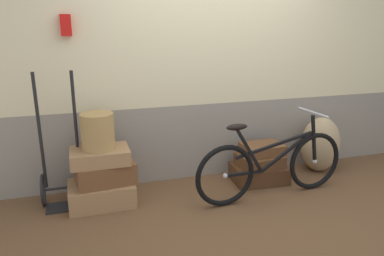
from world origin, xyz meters
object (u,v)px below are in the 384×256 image
suitcase_5 (262,149)px  bicycle (272,166)px  suitcase_1 (104,171)px  suitcase_3 (259,173)px  burlap_sack (320,144)px  luggage_trolley (63,176)px  suitcase_2 (100,156)px  suitcase_0 (102,193)px  suitcase_4 (260,161)px  wicker_basket (98,131)px

suitcase_5 → bicycle: size_ratio=0.26×
suitcase_1 → suitcase_3: bearing=-6.4°
suitcase_1 → suitcase_5: bearing=-6.0°
suitcase_1 → burlap_sack: 2.54m
luggage_trolley → burlap_sack: luggage_trolley is taller
suitcase_2 → luggage_trolley: 0.43m
suitcase_1 → suitcase_0: bearing=-144.0°
suitcase_0 → luggage_trolley: size_ratio=0.48×
suitcase_1 → burlap_sack: size_ratio=0.84×
suitcase_3 → burlap_sack: bearing=8.5°
suitcase_4 → luggage_trolley: bearing=171.8°
suitcase_2 → suitcase_4: 1.75m
suitcase_2 → suitcase_0: bearing=-122.2°
suitcase_0 → suitcase_4: (1.74, 0.02, 0.14)m
burlap_sack → bicycle: bicycle is taller
suitcase_3 → suitcase_5: suitcase_5 is taller
burlap_sack → bicycle: (-0.91, -0.47, 0.01)m
suitcase_3 → luggage_trolley: bearing=-179.1°
wicker_basket → luggage_trolley: size_ratio=0.26×
burlap_sack → suitcase_1: bearing=-178.4°
suitcase_1 → wicker_basket: (-0.04, -0.02, 0.42)m
bicycle → suitcase_2: bearing=167.3°
suitcase_2 → burlap_sack: burlap_sack is taller
burlap_sack → suitcase_3: bearing=-174.6°
suitcase_2 → bicycle: bicycle is taller
suitcase_3 → burlap_sack: burlap_sack is taller
suitcase_2 → wicker_basket: (-0.00, 0.01, 0.24)m
suitcase_5 → burlap_sack: bearing=3.4°
suitcase_4 → burlap_sack: 0.86m
suitcase_0 → burlap_sack: bearing=1.8°
suitcase_5 → suitcase_3: bearing=-161.3°
suitcase_0 → bicycle: (1.67, -0.36, 0.23)m
wicker_basket → luggage_trolley: bearing=165.9°
suitcase_0 → burlap_sack: 2.60m
suitcase_4 → suitcase_5: (0.04, 0.03, 0.12)m
burlap_sack → suitcase_5: bearing=-175.2°
luggage_trolley → burlap_sack: (2.94, -0.00, 0.04)m
suitcase_4 → suitcase_3: bearing=60.5°
suitcase_1 → suitcase_2: 0.18m
bicycle → suitcase_3: bearing=80.0°
suitcase_0 → suitcase_5: bearing=0.8°
suitcase_5 → burlap_sack: 0.81m
suitcase_0 → suitcase_5: (1.78, 0.04, 0.27)m
suitcase_2 → burlap_sack: (2.57, 0.10, -0.17)m
bicycle → suitcase_5: bearing=76.0°
suitcase_2 → luggage_trolley: (-0.36, 0.10, -0.20)m
suitcase_0 → suitcase_4: size_ratio=1.38×
luggage_trolley → suitcase_3: bearing=-2.2°
suitcase_0 → wicker_basket: bearing=75.1°
suitcase_4 → suitcase_5: 0.13m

